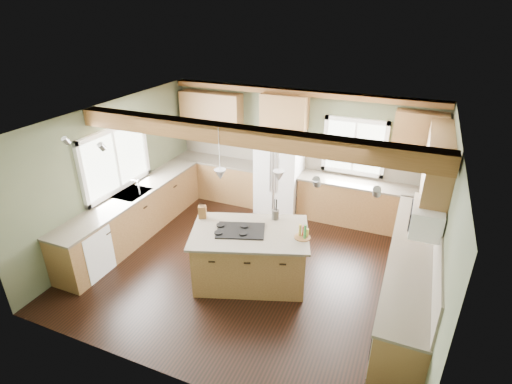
% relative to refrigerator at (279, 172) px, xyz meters
% --- Properties ---
extents(floor, '(5.60, 5.60, 0.00)m').
position_rel_refrigerator_xyz_m(floor, '(0.30, -2.12, -0.90)').
color(floor, black).
rests_on(floor, ground).
extents(ceiling, '(5.60, 5.60, 0.00)m').
position_rel_refrigerator_xyz_m(ceiling, '(0.30, -2.12, 1.70)').
color(ceiling, silver).
rests_on(ceiling, wall_back).
extents(wall_back, '(5.60, 0.00, 5.60)m').
position_rel_refrigerator_xyz_m(wall_back, '(0.30, 0.38, 0.40)').
color(wall_back, '#4A543B').
rests_on(wall_back, ground).
extents(wall_left, '(0.00, 5.00, 5.00)m').
position_rel_refrigerator_xyz_m(wall_left, '(-2.50, -2.12, 0.40)').
color(wall_left, '#4A543B').
rests_on(wall_left, ground).
extents(wall_right, '(0.00, 5.00, 5.00)m').
position_rel_refrigerator_xyz_m(wall_right, '(3.10, -2.12, 0.40)').
color(wall_right, '#4A543B').
rests_on(wall_right, ground).
extents(ceiling_beam, '(5.55, 0.26, 0.26)m').
position_rel_refrigerator_xyz_m(ceiling_beam, '(0.30, -2.48, 1.57)').
color(ceiling_beam, brown).
rests_on(ceiling_beam, ceiling).
extents(soffit_trim, '(5.55, 0.20, 0.10)m').
position_rel_refrigerator_xyz_m(soffit_trim, '(0.30, 0.28, 1.64)').
color(soffit_trim, brown).
rests_on(soffit_trim, ceiling).
extents(backsplash_back, '(5.58, 0.03, 0.58)m').
position_rel_refrigerator_xyz_m(backsplash_back, '(0.30, 0.36, 0.31)').
color(backsplash_back, brown).
rests_on(backsplash_back, wall_back).
extents(backsplash_right, '(0.03, 3.70, 0.58)m').
position_rel_refrigerator_xyz_m(backsplash_right, '(3.08, -2.07, 0.31)').
color(backsplash_right, brown).
rests_on(backsplash_right, wall_right).
extents(base_cab_back_left, '(2.02, 0.60, 0.88)m').
position_rel_refrigerator_xyz_m(base_cab_back_left, '(-1.49, 0.08, -0.46)').
color(base_cab_back_left, brown).
rests_on(base_cab_back_left, floor).
extents(counter_back_left, '(2.06, 0.64, 0.04)m').
position_rel_refrigerator_xyz_m(counter_back_left, '(-1.49, 0.08, 0.00)').
color(counter_back_left, '#473F34').
rests_on(counter_back_left, base_cab_back_left).
extents(base_cab_back_right, '(2.62, 0.60, 0.88)m').
position_rel_refrigerator_xyz_m(base_cab_back_right, '(1.79, 0.08, -0.46)').
color(base_cab_back_right, brown).
rests_on(base_cab_back_right, floor).
extents(counter_back_right, '(2.66, 0.64, 0.04)m').
position_rel_refrigerator_xyz_m(counter_back_right, '(1.79, 0.08, 0.00)').
color(counter_back_right, '#473F34').
rests_on(counter_back_right, base_cab_back_right).
extents(base_cab_left, '(0.60, 3.70, 0.88)m').
position_rel_refrigerator_xyz_m(base_cab_left, '(-2.20, -2.07, -0.46)').
color(base_cab_left, brown).
rests_on(base_cab_left, floor).
extents(counter_left, '(0.64, 3.74, 0.04)m').
position_rel_refrigerator_xyz_m(counter_left, '(-2.20, -2.07, 0.00)').
color(counter_left, '#473F34').
rests_on(counter_left, base_cab_left).
extents(base_cab_right, '(0.60, 3.70, 0.88)m').
position_rel_refrigerator_xyz_m(base_cab_right, '(2.80, -2.07, -0.46)').
color(base_cab_right, brown).
rests_on(base_cab_right, floor).
extents(counter_right, '(0.64, 3.74, 0.04)m').
position_rel_refrigerator_xyz_m(counter_right, '(2.80, -2.07, 0.00)').
color(counter_right, '#473F34').
rests_on(counter_right, base_cab_right).
extents(upper_cab_back_left, '(1.40, 0.35, 0.90)m').
position_rel_refrigerator_xyz_m(upper_cab_back_left, '(-1.69, 0.21, 1.05)').
color(upper_cab_back_left, brown).
rests_on(upper_cab_back_left, wall_back).
extents(upper_cab_over_fridge, '(0.96, 0.35, 0.70)m').
position_rel_refrigerator_xyz_m(upper_cab_over_fridge, '(-0.00, 0.21, 1.25)').
color(upper_cab_over_fridge, brown).
rests_on(upper_cab_over_fridge, wall_back).
extents(upper_cab_right, '(0.35, 2.20, 0.90)m').
position_rel_refrigerator_xyz_m(upper_cab_right, '(2.92, -1.22, 1.05)').
color(upper_cab_right, brown).
rests_on(upper_cab_right, wall_right).
extents(upper_cab_back_corner, '(0.90, 0.35, 0.90)m').
position_rel_refrigerator_xyz_m(upper_cab_back_corner, '(2.60, 0.21, 1.05)').
color(upper_cab_back_corner, brown).
rests_on(upper_cab_back_corner, wall_back).
extents(window_left, '(0.04, 1.60, 1.05)m').
position_rel_refrigerator_xyz_m(window_left, '(-2.48, -2.07, 0.65)').
color(window_left, white).
rests_on(window_left, wall_left).
extents(window_back, '(1.10, 0.04, 1.00)m').
position_rel_refrigerator_xyz_m(window_back, '(1.45, 0.36, 0.65)').
color(window_back, white).
rests_on(window_back, wall_back).
extents(sink, '(0.50, 0.65, 0.03)m').
position_rel_refrigerator_xyz_m(sink, '(-2.20, -2.07, 0.01)').
color(sink, '#262628').
rests_on(sink, counter_left).
extents(faucet, '(0.02, 0.02, 0.28)m').
position_rel_refrigerator_xyz_m(faucet, '(-2.02, -2.07, 0.15)').
color(faucet, '#B2B2B7').
rests_on(faucet, sink).
extents(dishwasher, '(0.60, 0.60, 0.84)m').
position_rel_refrigerator_xyz_m(dishwasher, '(-2.19, -3.37, -0.47)').
color(dishwasher, white).
rests_on(dishwasher, floor).
extents(oven, '(0.60, 0.72, 0.84)m').
position_rel_refrigerator_xyz_m(oven, '(2.79, -3.37, -0.47)').
color(oven, white).
rests_on(oven, floor).
extents(microwave, '(0.40, 0.70, 0.38)m').
position_rel_refrigerator_xyz_m(microwave, '(2.88, -2.17, 0.65)').
color(microwave, white).
rests_on(microwave, wall_right).
extents(pendant_left, '(0.18, 0.18, 0.16)m').
position_rel_refrigerator_xyz_m(pendant_left, '(-0.01, -2.62, 0.98)').
color(pendant_left, '#B2B2B7').
rests_on(pendant_left, ceiling).
extents(pendant_right, '(0.18, 0.18, 0.16)m').
position_rel_refrigerator_xyz_m(pendant_right, '(0.80, -2.34, 0.98)').
color(pendant_right, '#B2B2B7').
rests_on(pendant_right, ceiling).
extents(refrigerator, '(0.90, 0.74, 1.80)m').
position_rel_refrigerator_xyz_m(refrigerator, '(0.00, 0.00, 0.00)').
color(refrigerator, white).
rests_on(refrigerator, floor).
extents(island, '(1.97, 1.56, 0.88)m').
position_rel_refrigerator_xyz_m(island, '(0.40, -2.48, -0.46)').
color(island, brown).
rests_on(island, floor).
extents(island_top, '(2.12, 1.71, 0.04)m').
position_rel_refrigerator_xyz_m(island_top, '(0.40, -2.48, 0.00)').
color(island_top, '#473F34').
rests_on(island_top, island).
extents(cooktop, '(0.87, 0.71, 0.02)m').
position_rel_refrigerator_xyz_m(cooktop, '(0.26, -2.53, 0.03)').
color(cooktop, black).
rests_on(cooktop, island_top).
extents(knife_block, '(0.16, 0.14, 0.22)m').
position_rel_refrigerator_xyz_m(knife_block, '(-0.50, -2.39, 0.13)').
color(knife_block, brown).
rests_on(knife_block, island_top).
extents(utensil_crock, '(0.14, 0.14, 0.16)m').
position_rel_refrigerator_xyz_m(utensil_crock, '(0.63, -1.95, 0.10)').
color(utensil_crock, '#493D3A').
rests_on(utensil_crock, island_top).
extents(bottle_tray, '(0.26, 0.26, 0.23)m').
position_rel_refrigerator_xyz_m(bottle_tray, '(1.21, -2.34, 0.13)').
color(bottle_tray, brown).
rests_on(bottle_tray, island_top).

